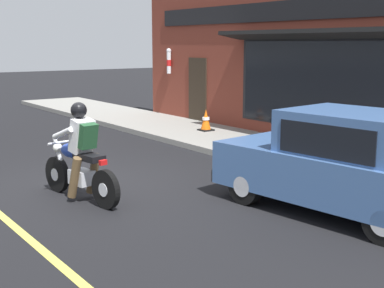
{
  "coord_description": "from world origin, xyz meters",
  "views": [
    {
      "loc": [
        -3.99,
        -8.61,
        2.54
      ],
      "look_at": [
        0.96,
        -1.79,
        0.95
      ],
      "focal_mm": 50.0,
      "sensor_mm": 36.0,
      "label": 1
    }
  ],
  "objects_px": {
    "motorcycle_with_rider": "(80,160)",
    "car_hatchback": "(341,164)",
    "traffic_cone": "(206,120)",
    "fire_hydrant": "(308,131)"
  },
  "relations": [
    {
      "from": "fire_hydrant",
      "to": "traffic_cone",
      "type": "bearing_deg",
      "value": 94.22
    },
    {
      "from": "traffic_cone",
      "to": "car_hatchback",
      "type": "bearing_deg",
      "value": -111.04
    },
    {
      "from": "car_hatchback",
      "to": "motorcycle_with_rider",
      "type": "bearing_deg",
      "value": 134.5
    },
    {
      "from": "motorcycle_with_rider",
      "to": "car_hatchback",
      "type": "height_order",
      "value": "motorcycle_with_rider"
    },
    {
      "from": "car_hatchback",
      "to": "fire_hydrant",
      "type": "bearing_deg",
      "value": 48.43
    },
    {
      "from": "fire_hydrant",
      "to": "traffic_cone",
      "type": "height_order",
      "value": "fire_hydrant"
    },
    {
      "from": "motorcycle_with_rider",
      "to": "car_hatchback",
      "type": "xyz_separation_m",
      "value": [
        2.89,
        -2.94,
        0.09
      ]
    },
    {
      "from": "car_hatchback",
      "to": "fire_hydrant",
      "type": "height_order",
      "value": "car_hatchback"
    },
    {
      "from": "motorcycle_with_rider",
      "to": "traffic_cone",
      "type": "relative_size",
      "value": 3.35
    },
    {
      "from": "fire_hydrant",
      "to": "traffic_cone",
      "type": "xyz_separation_m",
      "value": [
        -0.26,
        3.5,
        -0.14
      ]
    }
  ]
}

